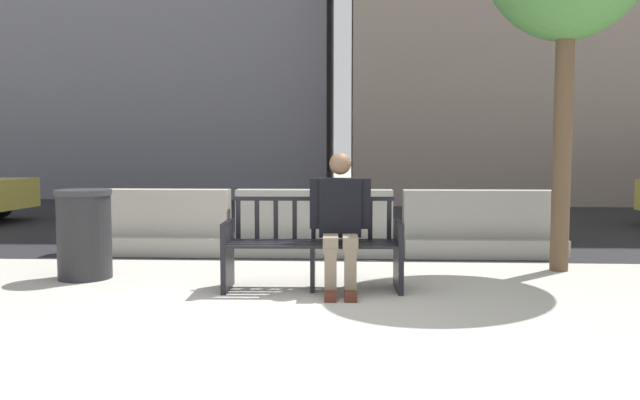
{
  "coord_description": "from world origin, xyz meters",
  "views": [
    {
      "loc": [
        0.51,
        -4.76,
        1.32
      ],
      "look_at": [
        0.16,
        2.65,
        0.75
      ],
      "focal_mm": 35.0,
      "sensor_mm": 36.0,
      "label": 1
    }
  ],
  "objects_px": {
    "street_bench": "(313,248)",
    "seated_person": "(340,219)",
    "jersey_barrier_centre": "(314,228)",
    "jersey_barrier_left": "(153,227)",
    "trash_bin": "(84,234)",
    "jersey_barrier_right": "(482,229)"
  },
  "relations": [
    {
      "from": "jersey_barrier_left",
      "to": "jersey_barrier_right",
      "type": "bearing_deg",
      "value": 0.04
    },
    {
      "from": "street_bench",
      "to": "seated_person",
      "type": "bearing_deg",
      "value": -10.82
    },
    {
      "from": "jersey_barrier_centre",
      "to": "jersey_barrier_left",
      "type": "bearing_deg",
      "value": -179.84
    },
    {
      "from": "street_bench",
      "to": "jersey_barrier_right",
      "type": "bearing_deg",
      "value": 44.91
    },
    {
      "from": "jersey_barrier_right",
      "to": "seated_person",
      "type": "bearing_deg",
      "value": -130.45
    },
    {
      "from": "jersey_barrier_right",
      "to": "jersey_barrier_left",
      "type": "bearing_deg",
      "value": -179.96
    },
    {
      "from": "jersey_barrier_centre",
      "to": "trash_bin",
      "type": "bearing_deg",
      "value": -144.9
    },
    {
      "from": "street_bench",
      "to": "trash_bin",
      "type": "height_order",
      "value": "trash_bin"
    },
    {
      "from": "jersey_barrier_left",
      "to": "trash_bin",
      "type": "height_order",
      "value": "trash_bin"
    },
    {
      "from": "street_bench",
      "to": "jersey_barrier_left",
      "type": "height_order",
      "value": "street_bench"
    },
    {
      "from": "street_bench",
      "to": "jersey_barrier_right",
      "type": "height_order",
      "value": "street_bench"
    },
    {
      "from": "seated_person",
      "to": "jersey_barrier_centre",
      "type": "bearing_deg",
      "value": 99.84
    },
    {
      "from": "street_bench",
      "to": "jersey_barrier_left",
      "type": "relative_size",
      "value": 0.85
    },
    {
      "from": "jersey_barrier_left",
      "to": "trash_bin",
      "type": "distance_m",
      "value": 1.64
    },
    {
      "from": "street_bench",
      "to": "trash_bin",
      "type": "bearing_deg",
      "value": 170.41
    },
    {
      "from": "jersey_barrier_centre",
      "to": "jersey_barrier_left",
      "type": "height_order",
      "value": "same"
    },
    {
      "from": "street_bench",
      "to": "trash_bin",
      "type": "distance_m",
      "value": 2.45
    },
    {
      "from": "seated_person",
      "to": "jersey_barrier_right",
      "type": "height_order",
      "value": "seated_person"
    },
    {
      "from": "street_bench",
      "to": "jersey_barrier_right",
      "type": "distance_m",
      "value": 2.88
    },
    {
      "from": "jersey_barrier_left",
      "to": "jersey_barrier_right",
      "type": "xyz_separation_m",
      "value": [
        4.24,
        0.0,
        0.0
      ]
    },
    {
      "from": "seated_person",
      "to": "jersey_barrier_left",
      "type": "height_order",
      "value": "seated_person"
    },
    {
      "from": "street_bench",
      "to": "jersey_barrier_centre",
      "type": "relative_size",
      "value": 0.85
    }
  ]
}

